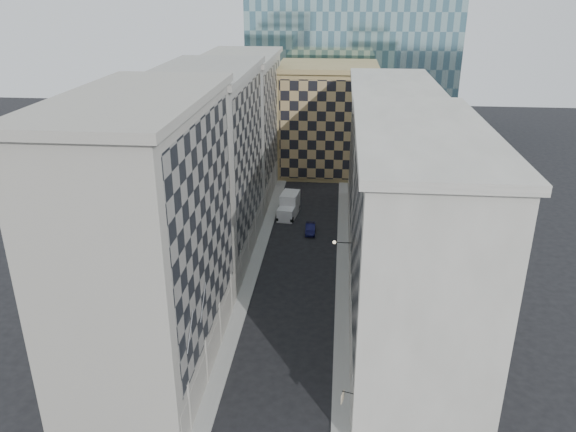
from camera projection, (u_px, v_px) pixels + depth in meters
The scene contains 14 objects.
sidewalk_west at pixel (255, 264), 67.41m from camera, with size 1.50×100.00×0.15m, color gray.
sidewalk_east at pixel (343, 268), 66.49m from camera, with size 1.50×100.00×0.15m, color gray.
bldg_left_a at pixel (149, 240), 45.93m from camera, with size 10.80×22.80×23.70m.
bldg_left_b at pixel (210, 166), 66.36m from camera, with size 10.80×22.80×22.70m.
bldg_left_c at pixel (241, 127), 86.79m from camera, with size 10.80×22.80×21.70m.
bldg_right_a at pixel (412, 246), 48.28m from camera, with size 10.80×26.80×20.70m.
bldg_right_b at pixel (389, 161), 73.30m from camera, with size 10.80×28.80×19.70m.
tan_block at pixel (327, 119), 98.06m from camera, with size 16.80×14.80×18.80m.
church_tower at pixel (321, 9), 104.52m from camera, with size 7.20×7.20×51.50m.
flagpoles_left at pixel (197, 316), 42.36m from camera, with size 0.10×6.33×2.33m.
bracket_lamp at pixel (336, 242), 58.71m from camera, with size 1.98×0.36×0.36m.
box_truck at pixel (289, 206), 81.43m from camera, with size 3.03×6.03×3.18m.
dark_car at pixel (310, 229), 75.85m from camera, with size 1.32×3.77×1.24m, color #10123D.
shop_sign at pixel (343, 397), 40.21m from camera, with size 0.91×0.75×0.84m.
Camera 1 is at (4.39, -29.43, 31.19)m, focal length 35.00 mm.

